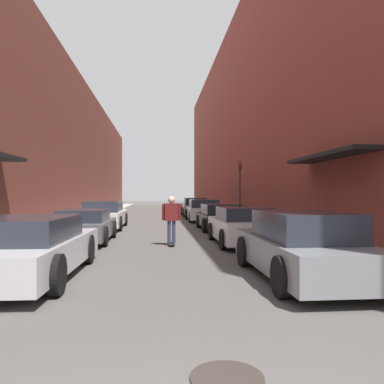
# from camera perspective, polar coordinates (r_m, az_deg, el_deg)

# --- Properties ---
(ground) EXTENTS (126.74, 126.74, 0.00)m
(ground) POSITION_cam_1_polar(r_m,az_deg,el_deg) (24.33, -4.95, -4.29)
(ground) COLOR #4C4947
(curb_strip_left) EXTENTS (1.80, 57.61, 0.12)m
(curb_strip_left) POSITION_cam_1_polar(r_m,az_deg,el_deg) (30.43, -13.97, -3.36)
(curb_strip_left) COLOR #A3A099
(curb_strip_left) RESTS_ON ground
(curb_strip_right) EXTENTS (1.80, 57.61, 0.12)m
(curb_strip_right) POSITION_cam_1_polar(r_m,az_deg,el_deg) (30.47, 3.93, -3.36)
(curb_strip_right) COLOR #A3A099
(curb_strip_right) RESTS_ON ground
(building_row_left) EXTENTS (4.90, 57.61, 10.31)m
(building_row_left) POSITION_cam_1_polar(r_m,az_deg,el_deg) (31.14, -19.27, 6.10)
(building_row_left) COLOR brown
(building_row_left) RESTS_ON ground
(building_row_right) EXTENTS (4.90, 57.61, 15.32)m
(building_row_right) POSITION_cam_1_polar(r_m,az_deg,el_deg) (31.58, 9.22, 10.61)
(building_row_right) COLOR brown
(building_row_right) RESTS_ON ground
(parked_car_left_0) EXTENTS (1.97, 4.77, 1.26)m
(parked_car_left_0) POSITION_cam_1_polar(r_m,az_deg,el_deg) (8.36, -23.44, -7.81)
(parked_car_left_0) COLOR #B7B7BC
(parked_car_left_0) RESTS_ON ground
(parked_car_left_1) EXTENTS (1.87, 3.94, 1.17)m
(parked_car_left_1) POSITION_cam_1_polar(r_m,az_deg,el_deg) (13.79, -16.01, -5.00)
(parked_car_left_1) COLOR #515459
(parked_car_left_1) RESTS_ON ground
(parked_car_left_2) EXTENTS (1.99, 4.78, 1.35)m
(parked_car_left_2) POSITION_cam_1_polar(r_m,az_deg,el_deg) (18.91, -13.24, -3.46)
(parked_car_left_2) COLOR silver
(parked_car_left_2) RESTS_ON ground
(parked_car_right_0) EXTENTS (1.86, 4.39, 1.37)m
(parked_car_right_0) POSITION_cam_1_polar(r_m,az_deg,el_deg) (7.92, 16.24, -7.97)
(parked_car_right_0) COLOR gray
(parked_car_right_0) RESTS_ON ground
(parked_car_right_1) EXTENTS (1.98, 4.03, 1.27)m
(parked_car_right_1) POSITION_cam_1_polar(r_m,az_deg,el_deg) (12.86, 7.82, -5.16)
(parked_car_right_1) COLOR silver
(parked_car_right_1) RESTS_ON ground
(parked_car_right_2) EXTENTS (1.98, 4.05, 1.23)m
(parked_car_right_2) POSITION_cam_1_polar(r_m,az_deg,el_deg) (17.80, 4.33, -3.87)
(parked_car_right_2) COLOR black
(parked_car_right_2) RESTS_ON ground
(parked_car_right_3) EXTENTS (2.05, 4.71, 1.35)m
(parked_car_right_3) POSITION_cam_1_polar(r_m,az_deg,el_deg) (23.56, 1.74, -2.83)
(parked_car_right_3) COLOR silver
(parked_car_right_3) RESTS_ON ground
(parked_car_right_4) EXTENTS (1.97, 4.14, 1.39)m
(parked_car_right_4) POSITION_cam_1_polar(r_m,az_deg,el_deg) (28.63, 0.45, -2.34)
(parked_car_right_4) COLOR gray
(parked_car_right_4) RESTS_ON ground
(skateboarder) EXTENTS (0.63, 0.78, 1.64)m
(skateboarder) POSITION_cam_1_polar(r_m,az_deg,el_deg) (12.41, -3.15, -3.56)
(skateboarder) COLOR black
(skateboarder) RESTS_ON ground
(manhole_cover) EXTENTS (0.70, 0.70, 0.02)m
(manhole_cover) POSITION_cam_1_polar(r_m,az_deg,el_deg) (3.90, 5.36, -26.35)
(manhole_cover) COLOR #332D28
(manhole_cover) RESTS_ON ground
(traffic_light) EXTENTS (0.16, 0.22, 3.32)m
(traffic_light) POSITION_cam_1_polar(r_m,az_deg,el_deg) (20.13, 7.30, 1.08)
(traffic_light) COLOR #2D2D2D
(traffic_light) RESTS_ON curb_strip_right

